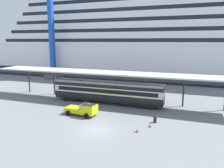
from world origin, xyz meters
The scene contains 9 objects.
ground_plane centered at (0.00, 0.00, 0.00)m, with size 400.00×400.00×0.00m, color slate.
cruise_ship centered at (8.57, 45.15, 13.12)m, with size 131.25×22.42×38.29m.
platform_canopy centered at (-3.19, 12.55, 5.52)m, with size 46.56×5.15×5.81m.
train_carriage centered at (-3.19, 12.11, 2.30)m, with size 20.64×2.81×4.11m.
service_truck centered at (-4.30, 4.63, 0.99)m, with size 5.36×2.62×2.02m.
traffic_cone_near centered at (6.29, 3.45, 0.34)m, with size 0.36×0.36×0.68m.
traffic_cone_mid centered at (5.02, 1.20, 0.36)m, with size 0.36×0.36×0.73m.
dockside_crane centered at (-28.14, 31.93, 16.92)m, with size 10.89×4.40×54.65m.
quay_bollard centered at (6.68, 5.29, 0.52)m, with size 0.48×0.48×0.96m.
Camera 1 is at (10.73, -24.24, 11.41)m, focal length 34.74 mm.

